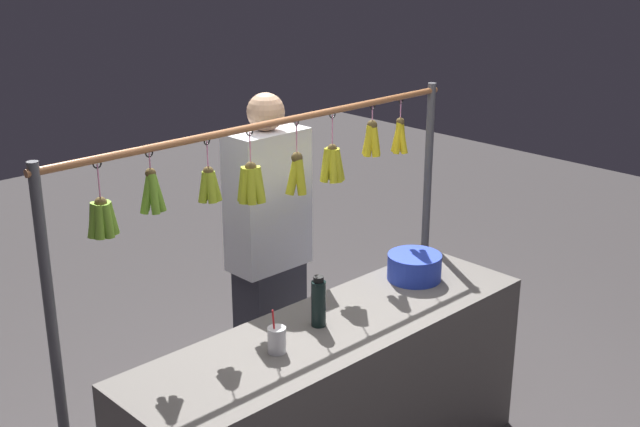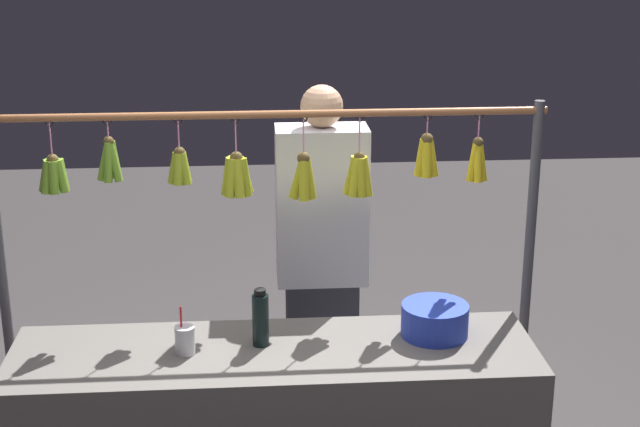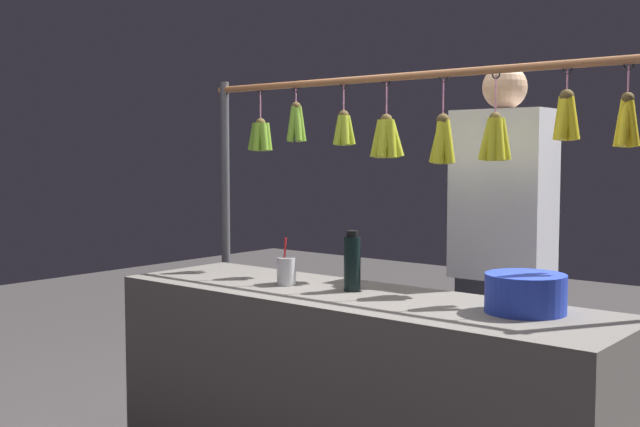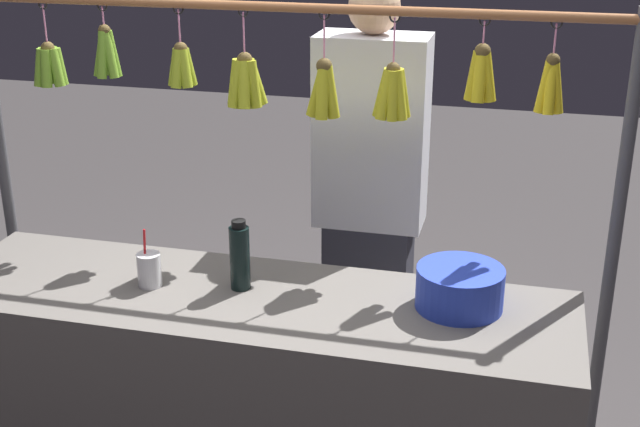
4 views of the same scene
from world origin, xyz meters
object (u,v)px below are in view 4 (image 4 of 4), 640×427
drink_cup (149,270)px  vendor_person (370,214)px  water_bottle (240,256)px  blue_bucket (460,288)px

drink_cup → vendor_person: (-0.59, -0.75, -0.03)m
water_bottle → blue_bucket: water_bottle is taller
blue_bucket → vendor_person: 0.77m
drink_cup → blue_bucket: bearing=-174.6°
blue_bucket → vendor_person: bearing=-57.8°
drink_cup → vendor_person: 0.95m
blue_bucket → drink_cup: drink_cup is taller
vendor_person → blue_bucket: bearing=122.2°
drink_cup → vendor_person: vendor_person is taller
vendor_person → water_bottle: bearing=66.7°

